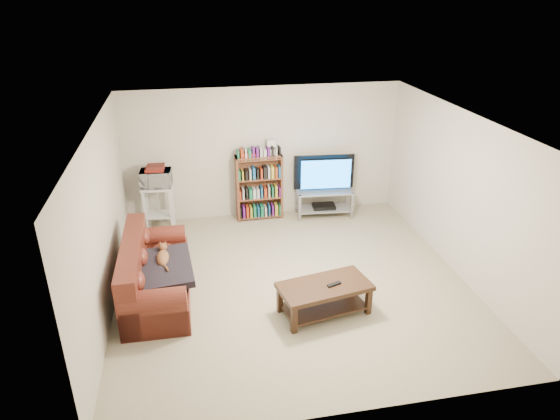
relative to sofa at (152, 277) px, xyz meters
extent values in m
plane|color=tan|center=(1.98, -0.03, -0.30)|extent=(5.00, 5.00, 0.00)
plane|color=white|center=(1.98, -0.03, 2.10)|extent=(5.00, 5.00, 0.00)
plane|color=beige|center=(1.98, 2.47, 0.90)|extent=(5.00, 0.00, 5.00)
plane|color=beige|center=(1.98, -2.53, 0.90)|extent=(5.00, 0.00, 5.00)
plane|color=beige|center=(-0.52, -0.03, 0.90)|extent=(0.00, 5.00, 5.00)
plane|color=beige|center=(4.48, -0.03, 0.90)|extent=(0.00, 5.00, 5.00)
cube|color=maroon|center=(0.08, 0.00, -0.11)|extent=(0.87, 1.98, 0.38)
cube|color=maroon|center=(-0.22, 0.00, 0.13)|extent=(0.27, 1.98, 0.83)
cube|color=maroon|center=(0.07, -0.87, -0.05)|extent=(0.81, 0.24, 0.50)
cube|color=maroon|center=(0.08, 0.87, -0.05)|extent=(0.81, 0.24, 0.50)
cube|color=black|center=(0.18, -0.14, 0.20)|extent=(0.84, 1.05, 0.18)
cube|color=#341F12|center=(2.25, -0.82, 0.10)|extent=(1.28, 0.82, 0.06)
cube|color=#341F12|center=(2.25, -0.82, -0.20)|extent=(1.16, 0.73, 0.03)
cube|color=#341F12|center=(1.77, -1.16, -0.12)|extent=(0.08, 0.08, 0.37)
cube|color=#341F12|center=(2.82, -0.95, -0.12)|extent=(0.08, 0.08, 0.37)
cube|color=#341F12|center=(1.68, -0.69, -0.12)|extent=(0.08, 0.08, 0.37)
cube|color=#341F12|center=(2.73, -0.48, -0.12)|extent=(0.08, 0.08, 0.37)
cube|color=black|center=(2.36, -0.85, 0.14)|extent=(0.20, 0.12, 0.02)
cube|color=#999EA3|center=(3.05, 2.13, 0.20)|extent=(1.07, 0.55, 0.03)
cube|color=#999EA3|center=(3.05, 2.13, -0.15)|extent=(1.02, 0.52, 0.02)
cube|color=gray|center=(2.55, 1.96, -0.04)|extent=(0.05, 0.05, 0.52)
cube|color=gray|center=(3.52, 1.89, -0.04)|extent=(0.05, 0.05, 0.52)
cube|color=gray|center=(2.58, 2.37, -0.04)|extent=(0.05, 0.05, 0.52)
cube|color=gray|center=(3.56, 2.29, -0.04)|extent=(0.05, 0.05, 0.52)
imported|color=black|center=(3.05, 2.13, 0.54)|extent=(1.12, 0.23, 0.64)
cube|color=black|center=(3.05, 2.13, -0.11)|extent=(0.44, 0.32, 0.06)
cube|color=brown|center=(1.45, 2.26, 0.31)|extent=(0.04, 0.26, 1.22)
cube|color=brown|center=(2.26, 2.27, 0.31)|extent=(0.04, 0.26, 1.22)
cube|color=brown|center=(1.85, 2.26, 0.90)|extent=(0.85, 0.28, 0.03)
cube|color=maroon|center=(1.67, 2.26, 0.95)|extent=(0.25, 0.19, 0.07)
cube|color=silver|center=(0.05, 2.08, 0.52)|extent=(0.55, 0.42, 0.04)
cube|color=silver|center=(0.05, 2.08, 0.00)|extent=(0.50, 0.38, 0.03)
cube|color=silver|center=(-0.18, 1.95, 0.10)|extent=(0.05, 0.05, 0.80)
cube|color=silver|center=(0.27, 1.92, 0.10)|extent=(0.05, 0.05, 0.80)
cube|color=silver|center=(-0.16, 2.25, 0.10)|extent=(0.05, 0.05, 0.80)
cube|color=silver|center=(0.29, 2.22, 0.10)|extent=(0.05, 0.05, 0.80)
imported|color=silver|center=(0.05, 2.08, 0.68)|extent=(0.54, 0.39, 0.29)
cube|color=maroon|center=(0.05, 2.08, 0.85)|extent=(0.32, 0.29, 0.05)
camera|label=1|loc=(0.64, -6.11, 3.71)|focal=32.00mm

